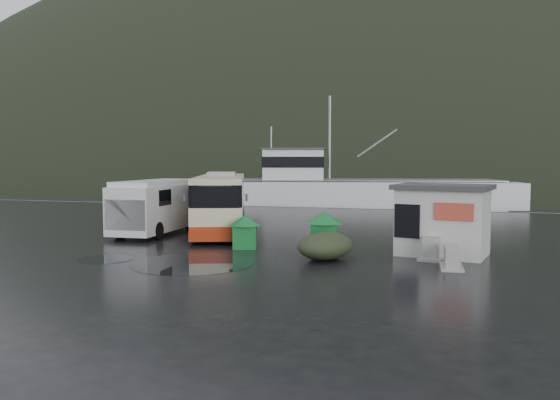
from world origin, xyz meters
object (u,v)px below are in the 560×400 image
(coach_bus, at_px, (221,230))
(fishing_trawler, at_px, (365,202))
(white_van, at_px, (157,233))
(waste_bin_left, at_px, (324,249))
(dome_tent, at_px, (325,259))
(waste_bin_right, at_px, (245,248))
(ticket_kiosk, at_px, (442,255))
(jersey_barrier_a, at_px, (434,259))
(jersey_barrier_b, at_px, (451,268))

(coach_bus, xyz_separation_m, fishing_trawler, (4.62, 22.76, 0.00))
(fishing_trawler, bearing_deg, white_van, -117.80)
(white_van, distance_m, waste_bin_left, 9.64)
(waste_bin_left, relative_size, dome_tent, 0.60)
(waste_bin_left, xyz_separation_m, fishing_trawler, (-2.03, 27.50, 0.00))
(dome_tent, bearing_deg, white_van, 153.73)
(waste_bin_right, distance_m, ticket_kiosk, 8.10)
(white_van, bearing_deg, jersey_barrier_a, -17.61)
(coach_bus, relative_size, ticket_kiosk, 3.13)
(jersey_barrier_b, bearing_deg, fishing_trawler, 103.22)
(waste_bin_left, bearing_deg, coach_bus, 144.54)
(dome_tent, distance_m, jersey_barrier_b, 4.58)
(waste_bin_right, xyz_separation_m, dome_tent, (3.83, -1.61, 0.00))
(coach_bus, distance_m, waste_bin_right, 6.43)
(dome_tent, xyz_separation_m, jersey_barrier_b, (4.55, -0.50, 0.00))
(waste_bin_right, distance_m, fishing_trawler, 28.26)
(ticket_kiosk, relative_size, jersey_barrier_a, 2.01)
(waste_bin_left, distance_m, dome_tent, 2.41)
(dome_tent, bearing_deg, waste_bin_left, 103.05)
(waste_bin_right, xyz_separation_m, fishing_trawler, (1.26, 28.23, 0.00))
(waste_bin_left, xyz_separation_m, jersey_barrier_a, (4.49, -1.05, 0.00))
(white_van, height_order, fishing_trawler, fishing_trawler)
(jersey_barrier_a, relative_size, fishing_trawler, 0.06)
(jersey_barrier_b, bearing_deg, waste_bin_left, 150.84)
(ticket_kiosk, bearing_deg, jersey_barrier_a, -95.04)
(ticket_kiosk, height_order, jersey_barrier_b, ticket_kiosk)
(white_van, distance_m, jersey_barrier_b, 15.37)
(ticket_kiosk, bearing_deg, fishing_trawler, 116.14)
(coach_bus, distance_m, ticket_kiosk, 12.42)
(waste_bin_left, distance_m, fishing_trawler, 27.58)
(jersey_barrier_b, bearing_deg, ticket_kiosk, 96.44)
(coach_bus, height_order, ticket_kiosk, coach_bus)
(ticket_kiosk, height_order, fishing_trawler, fishing_trawler)
(dome_tent, height_order, jersey_barrier_b, dome_tent)
(coach_bus, height_order, fishing_trawler, fishing_trawler)
(coach_bus, xyz_separation_m, white_van, (-2.65, -2.22, 0.00))
(ticket_kiosk, bearing_deg, coach_bus, 169.32)
(coach_bus, height_order, waste_bin_left, coach_bus)
(white_van, height_order, dome_tent, white_van)
(jersey_barrier_a, xyz_separation_m, jersey_barrier_b, (0.61, -1.79, 0.00))
(dome_tent, distance_m, jersey_barrier_a, 4.15)
(waste_bin_right, height_order, jersey_barrier_a, waste_bin_right)
(white_van, relative_size, fishing_trawler, 0.24)
(coach_bus, xyz_separation_m, jersey_barrier_a, (11.14, -5.79, 0.00))
(fishing_trawler, bearing_deg, jersey_barrier_a, -88.70)
(ticket_kiosk, bearing_deg, waste_bin_left, -168.93)
(white_van, bearing_deg, fishing_trawler, 70.67)
(coach_bus, distance_m, jersey_barrier_b, 13.99)
(jersey_barrier_b, bearing_deg, jersey_barrier_a, 108.73)
(dome_tent, bearing_deg, jersey_barrier_b, -6.26)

